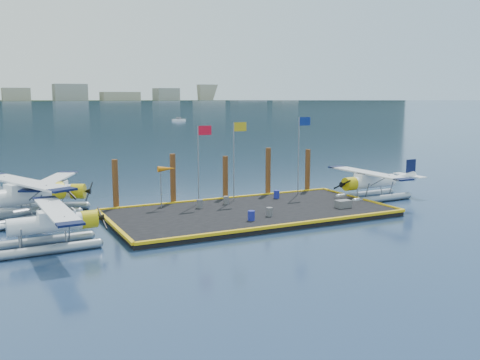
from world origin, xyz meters
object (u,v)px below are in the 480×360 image
object	(u,v)px
piling_4	(308,172)
windsock	(167,170)
seaplane_b	(19,199)
seaplane_c	(47,194)
flagpole_blue	(301,144)
flagpole_yellow	(236,149)
piling_1	(173,181)
flagpole_red	(201,152)
crate	(343,204)
drum_0	(200,204)
drum_1	(269,212)
drum_3	(251,216)
drum_5	(226,200)
seaplane_a	(50,226)
piling_3	(268,173)
seaplane_d	(371,184)
piling_2	(225,179)
piling_0	(116,186)
drum_4	(277,194)

from	to	relation	value
piling_4	windsock	bearing A→B (deg)	-173.25
seaplane_b	windsock	distance (m)	10.37
seaplane_c	flagpole_blue	world-z (taller)	flagpole_blue
flagpole_yellow	piling_1	world-z (taller)	flagpole_yellow
flagpole_red	piling_1	size ratio (longest dim) A/B	1.43
flagpole_blue	piling_4	distance (m)	3.61
seaplane_b	crate	bearing A→B (deg)	48.57
seaplane_b	piling_1	size ratio (longest dim) A/B	2.47
flagpole_red	windsock	world-z (taller)	flagpole_red
drum_0	drum_1	world-z (taller)	drum_0
drum_3	windsock	world-z (taller)	windsock
drum_0	drum_5	size ratio (longest dim) A/B	1.05
seaplane_a	piling_3	world-z (taller)	piling_3
seaplane_b	seaplane_d	size ratio (longest dim) A/B	1.16
seaplane_a	piling_1	distance (m)	12.92
piling_2	piling_0	bearing A→B (deg)	180.00
drum_5	piling_2	world-z (taller)	piling_2
seaplane_c	flagpole_yellow	world-z (taller)	flagpole_yellow
seaplane_c	piling_4	bearing A→B (deg)	108.77
drum_5	crate	size ratio (longest dim) A/B	0.55
seaplane_a	drum_0	size ratio (longest dim) A/B	13.52
seaplane_c	flagpole_red	xyz separation A→B (m)	(10.80, -3.90, 2.96)
drum_4	piling_3	distance (m)	2.69
drum_1	drum_5	bearing A→B (deg)	100.51
drum_1	drum_5	xyz separation A→B (m)	(-0.94, 5.08, 0.00)
piling_4	flagpole_blue	bearing A→B (deg)	-138.42
drum_0	flagpole_yellow	world-z (taller)	flagpole_yellow
piling_1	piling_4	world-z (taller)	piling_1
drum_4	piling_0	bearing A→B (deg)	169.91
seaplane_c	piling_2	bearing A→B (deg)	105.25
drum_4	piling_4	world-z (taller)	piling_4
drum_3	piling_0	size ratio (longest dim) A/B	0.17
flagpole_blue	piling_2	bearing A→B (deg)	165.52
drum_0	flagpole_blue	xyz separation A→B (m)	(9.69, 1.39, 3.97)
windsock	piling_2	bearing A→B (deg)	16.15
seaplane_b	piling_3	world-z (taller)	piling_3
crate	piling_3	size ratio (longest dim) A/B	0.26
drum_3	piling_1	bearing A→B (deg)	107.50
seaplane_a	drum_1	size ratio (longest dim) A/B	14.26
drum_1	windsock	xyz separation A→B (m)	(-5.34, 6.07, 2.52)
seaplane_a	drum_0	bearing A→B (deg)	111.67
crate	flagpole_red	size ratio (longest dim) A/B	0.18
drum_5	windsock	bearing A→B (deg)	167.38
drum_5	piling_4	world-z (taller)	piling_4
flagpole_yellow	piling_3	bearing A→B (deg)	22.85
flagpole_blue	piling_2	xyz separation A→B (m)	(-6.20, 1.60, -2.79)
seaplane_a	flagpole_blue	distance (m)	22.03
crate	piling_2	size ratio (longest dim) A/B	0.29
drum_4	piling_2	bearing A→B (deg)	147.83
seaplane_b	seaplane_d	world-z (taller)	seaplane_b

